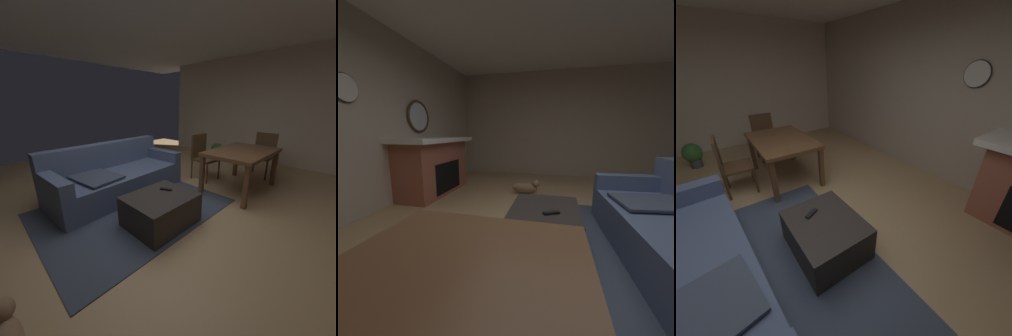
# 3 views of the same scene
# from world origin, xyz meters

# --- Properties ---
(floor) EXTENTS (9.39, 9.39, 0.00)m
(floor) POSITION_xyz_m (0.00, 0.00, 0.00)
(floor) COLOR tan
(wall_left) EXTENTS (0.12, 6.04, 2.79)m
(wall_left) POSITION_xyz_m (-3.91, 0.00, 1.39)
(wall_left) COLOR #B7A893
(wall_left) RESTS_ON ground
(area_rug) EXTENTS (2.60, 2.00, 0.01)m
(area_rug) POSITION_xyz_m (-0.20, 0.34, 0.01)
(area_rug) COLOR #3D475B
(area_rug) RESTS_ON ground
(fireplace) EXTENTS (1.79, 0.76, 1.09)m
(fireplace) POSITION_xyz_m (-1.58, -2.45, 0.55)
(fireplace) COLOR #9E5642
(fireplace) RESTS_ON ground
(round_wall_mirror) EXTENTS (0.61, 0.05, 0.61)m
(round_wall_mirror) POSITION_xyz_m (-1.58, -2.73, 1.48)
(round_wall_mirror) COLOR #4C331E
(ottoman_coffee_table) EXTENTS (0.85, 0.70, 0.41)m
(ottoman_coffee_table) POSITION_xyz_m (-0.20, -0.26, 0.20)
(ottoman_coffee_table) COLOR #2D2826
(ottoman_coffee_table) RESTS_ON ground
(tv_remote) EXTENTS (0.12, 0.17, 0.02)m
(tv_remote) POSITION_xyz_m (-0.03, -0.19, 0.42)
(tv_remote) COLOR black
(tv_remote) RESTS_ON ottoman_coffee_table
(small_dog) EXTENTS (0.25, 0.55, 0.27)m
(small_dog) POSITION_xyz_m (-1.85, -0.69, 0.16)
(small_dog) COLOR #8C6B4C
(small_dog) RESTS_ON ground
(wall_clock) EXTENTS (0.36, 0.03, 0.36)m
(wall_clock) POSITION_xyz_m (-0.22, -2.73, 1.73)
(wall_clock) COLOR silver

